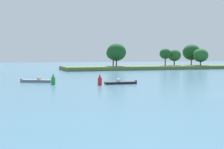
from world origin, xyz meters
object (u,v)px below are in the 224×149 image
(small_motorboat, at_px, (121,83))
(channel_buoy_red, at_px, (100,80))
(channel_buoy_green, at_px, (53,80))
(fishing_skiff, at_px, (37,81))

(small_motorboat, relative_size, channel_buoy_red, 3.02)
(channel_buoy_red, height_order, channel_buoy_green, same)
(fishing_skiff, relative_size, channel_buoy_green, 3.07)
(channel_buoy_red, bearing_deg, channel_buoy_green, 153.93)
(fishing_skiff, bearing_deg, small_motorboat, -30.71)
(channel_buoy_red, distance_m, channel_buoy_green, 8.05)
(small_motorboat, relative_size, channel_buoy_green, 3.02)
(fishing_skiff, distance_m, channel_buoy_green, 5.93)
(small_motorboat, distance_m, channel_buoy_green, 11.59)
(fishing_skiff, relative_size, channel_buoy_red, 3.07)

